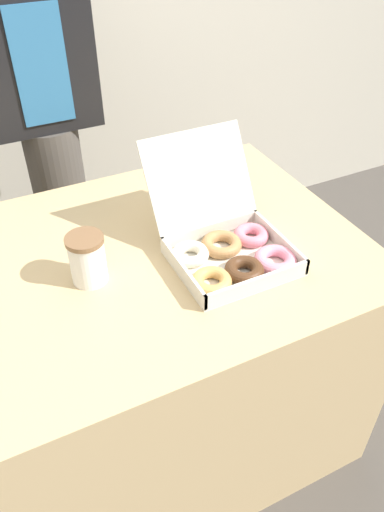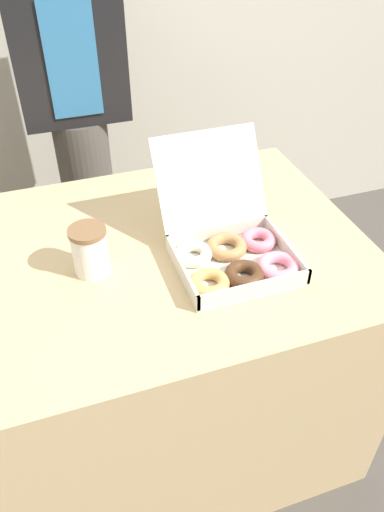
{
  "view_description": "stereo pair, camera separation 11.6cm",
  "coord_description": "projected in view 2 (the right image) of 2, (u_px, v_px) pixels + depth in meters",
  "views": [
    {
      "loc": [
        -0.3,
        -0.94,
        1.57
      ],
      "look_at": [
        0.1,
        -0.13,
        0.83
      ],
      "focal_mm": 35.0,
      "sensor_mm": 36.0,
      "label": 1
    },
    {
      "loc": [
        -0.2,
        -0.99,
        1.57
      ],
      "look_at": [
        0.1,
        -0.13,
        0.83
      ],
      "focal_mm": 35.0,
      "sensor_mm": 36.0,
      "label": 2
    }
  ],
  "objects": [
    {
      "name": "ground_plane",
      "position": [
        154.0,
        423.0,
        1.76
      ],
      "size": [
        14.0,
        14.0,
        0.0
      ],
      "primitive_type": "plane",
      "color": "#4C4742"
    },
    {
      "name": "person_customer",
      "position": [
        74.0,
        93.0,
        1.68
      ],
      "size": [
        0.35,
        0.23,
        1.63
      ],
      "color": "#4C4742",
      "rests_on": "ground_plane"
    },
    {
      "name": "table",
      "position": [
        148.0,
        351.0,
        1.52
      ],
      "size": [
        1.18,
        0.82,
        0.77
      ],
      "color": "tan",
      "rests_on": "ground_plane"
    },
    {
      "name": "coffee_cup",
      "position": [
        90.0,
        250.0,
        1.18
      ],
      "size": [
        0.09,
        0.09,
        0.12
      ],
      "color": "white",
      "rests_on": "table"
    },
    {
      "name": "donut_box",
      "position": [
        232.0,
        249.0,
        1.22
      ],
      "size": [
        0.31,
        0.37,
        0.25
      ],
      "color": "silver",
      "rests_on": "table"
    }
  ]
}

